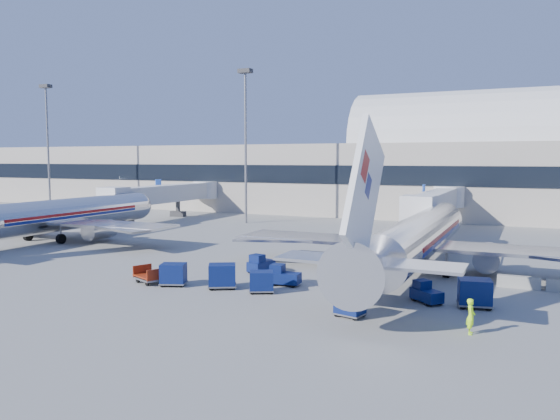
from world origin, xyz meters
The scene contains 19 objects.
ground centered at (0.00, 0.00, 0.00)m, with size 260.00×260.00×0.00m, color gray.
terminal centered at (-13.60, 55.96, 7.52)m, with size 170.00×28.15×21.00m.
airliner_main centered at (10.00, 4.51, 2.93)m, with size 32.00×37.26×12.07m.
airliner_mid centered at (-32.00, 4.51, 2.93)m, with size 32.00×37.26×12.07m.
jetbridge_near centered at (7.60, 30.81, 3.93)m, with size 4.40×27.50×6.25m.
jetbridge_mid centered at (-34.40, 30.81, 3.93)m, with size 4.40×27.50×6.25m.
mast_far_west centered at (-60.00, 30.00, 14.79)m, with size 2.00×1.20×22.60m.
mast_west centered at (-20.00, 30.00, 14.79)m, with size 2.00×1.20×22.60m.
barrier_near centered at (18.00, 2.00, 0.45)m, with size 3.00×0.55×0.90m, color #9E9E96.
tug_lead centered at (1.76, -4.49, 0.72)m, with size 2.52×1.40×1.59m.
tug_right centered at (12.47, -5.05, 0.66)m, with size 2.40×2.29×1.45m.
tug_left centered at (-1.87, -1.10, 0.73)m, with size 1.69×2.64×1.59m.
cart_train_a centered at (1.34, -7.24, 0.83)m, with size 2.17×1.99×1.55m.
cart_train_b centered at (-1.87, -7.31, 0.97)m, with size 2.56×2.37×1.81m.
cart_train_c centered at (-5.67, -8.09, 0.90)m, with size 2.30×2.05×1.68m.
cart_solo_near centered at (8.87, -10.32, 0.80)m, with size 1.95×1.65×1.50m.
cart_solo_far centered at (15.53, -4.99, 0.99)m, with size 2.41×2.03×1.86m.
cart_open_red centered at (-7.84, -8.15, 0.45)m, with size 2.79×2.44×0.63m.
ramp_worker centered at (15.84, -10.70, 0.98)m, with size 0.72×0.47×1.97m, color #A4F219.
Camera 1 is at (18.56, -41.41, 9.54)m, focal length 35.00 mm.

